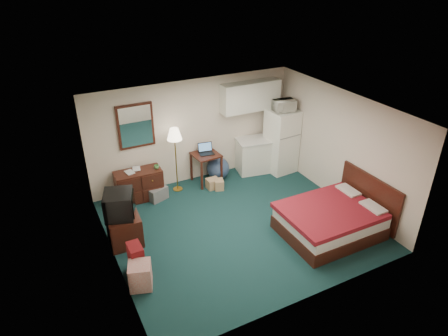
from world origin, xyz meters
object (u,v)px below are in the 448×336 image
kitchen_counter (253,156)px  fridge (281,141)px  desk (206,168)px  bed (330,221)px  floor_lamp (176,160)px  tv_stand (124,229)px  dresser (139,185)px  suitcase (136,259)px

kitchen_counter → fridge: size_ratio=0.52×
desk → bed: bearing=-70.5°
kitchen_counter → bed: kitchen_counter is taller
floor_lamp → desk: floor_lamp is taller
floor_lamp → bed: floor_lamp is taller
floor_lamp → bed: bearing=-55.1°
desk → kitchen_counter: (1.30, -0.02, 0.04)m
kitchen_counter → tv_stand: kitchen_counter is taller
dresser → desk: 1.67m
dresser → suitcase: 2.44m
fridge → tv_stand: fridge is taller
tv_stand → bed: bearing=-19.8°
floor_lamp → suitcase: 2.88m
fridge → tv_stand: 4.51m
desk → tv_stand: (-2.38, -1.41, -0.08)m
fridge → suitcase: size_ratio=2.82×
dresser → bed: dresser is taller
bed → suitcase: bearing=170.3°
bed → desk: bearing=113.9°
dresser → floor_lamp: bearing=0.7°
tv_stand → kitchen_counter: bearing=24.1°
suitcase → kitchen_counter: bearing=31.4°
desk → tv_stand: 2.77m
dresser → kitchen_counter: bearing=1.4°
bed → tv_stand: 4.01m
dresser → tv_stand: 1.57m
tv_stand → desk: bearing=34.0°
fridge → kitchen_counter: bearing=154.0°
floor_lamp → desk: bearing=1.6°
desk → bed: 3.26m
bed → suitcase: (-3.72, 0.65, -0.01)m
desk → kitchen_counter: bearing=-4.9°
kitchen_counter → tv_stand: size_ratio=1.29×
dresser → tv_stand: (-0.71, -1.40, -0.05)m
dresser → floor_lamp: (0.91, -0.02, 0.43)m
floor_lamp → fridge: size_ratio=0.96×
fridge → floor_lamp: bearing=170.6°
kitchen_counter → bed: 2.97m
dresser → fridge: size_ratio=0.64×
kitchen_counter → suitcase: kitchen_counter is taller
kitchen_counter → dresser: bearing=-170.1°
kitchen_counter → fridge: 0.81m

